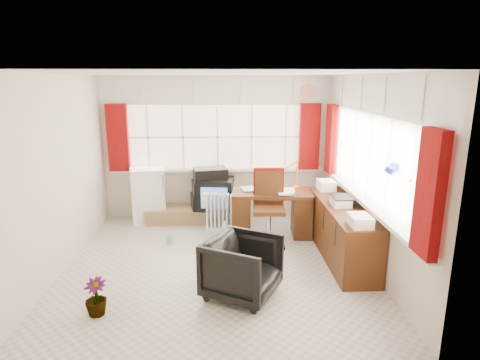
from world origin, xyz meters
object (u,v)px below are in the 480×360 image
(desk, at_px, (272,210))
(credenza, at_px, (341,230))
(office_chair, at_px, (242,267))
(crt_tv, at_px, (216,194))
(desk_lamp, at_px, (297,168))
(tv_bench, at_px, (187,214))
(task_chair, at_px, (269,204))
(mini_fridge, at_px, (148,194))
(radiator, at_px, (220,217))

(desk, height_order, credenza, credenza)
(office_chair, xyz_separation_m, crt_tv, (-0.34, 2.47, 0.16))
(desk_lamp, xyz_separation_m, tv_bench, (-1.83, 0.45, -0.91))
(desk, height_order, task_chair, task_chair)
(tv_bench, bearing_deg, task_chair, -35.39)
(mini_fridge, bearing_deg, credenza, -28.41)
(task_chair, relative_size, office_chair, 1.47)
(desk, distance_m, tv_bench, 1.58)
(desk_lamp, bearing_deg, tv_bench, 166.13)
(desk, distance_m, crt_tv, 1.09)
(desk, xyz_separation_m, crt_tv, (-0.89, 0.61, 0.11))
(desk_lamp, bearing_deg, desk, -152.90)
(radiator, distance_m, mini_fridge, 1.43)
(office_chair, relative_size, crt_tv, 1.22)
(desk_lamp, distance_m, radiator, 1.47)
(credenza, bearing_deg, task_chair, 148.77)
(desk, xyz_separation_m, task_chair, (-0.08, -0.27, 0.20))
(task_chair, bearing_deg, radiator, 153.91)
(tv_bench, bearing_deg, radiator, -44.82)
(credenza, bearing_deg, crt_tv, 140.31)
(desk, relative_size, office_chair, 1.66)
(desk, bearing_deg, radiator, 173.70)
(tv_bench, bearing_deg, desk, -25.39)
(desk, xyz_separation_m, credenza, (0.87, -0.85, -0.01))
(desk_lamp, relative_size, mini_fridge, 0.49)
(task_chair, height_order, mini_fridge, task_chair)
(crt_tv, height_order, mini_fridge, mini_fridge)
(radiator, bearing_deg, desk_lamp, 5.71)
(crt_tv, bearing_deg, radiator, -82.94)
(desk_lamp, bearing_deg, task_chair, -135.81)
(desk_lamp, height_order, mini_fridge, desk_lamp)
(desk, bearing_deg, credenza, -44.37)
(desk_lamp, distance_m, credenza, 1.33)
(desk, distance_m, radiator, 0.84)
(office_chair, distance_m, mini_fridge, 3.03)
(mini_fridge, bearing_deg, tv_bench, -6.72)
(crt_tv, bearing_deg, desk_lamp, -16.73)
(radiator, height_order, tv_bench, radiator)
(desk, xyz_separation_m, desk_lamp, (0.42, 0.22, 0.64))
(desk_lamp, distance_m, office_chair, 2.40)
(credenza, bearing_deg, office_chair, -144.66)
(desk_lamp, height_order, office_chair, desk_lamp)
(radiator, distance_m, credenza, 1.95)
(crt_tv, bearing_deg, task_chair, -47.53)
(desk, xyz_separation_m, tv_bench, (-1.41, 0.67, -0.27))
(tv_bench, height_order, mini_fridge, mini_fridge)
(desk, xyz_separation_m, mini_fridge, (-2.09, 0.75, 0.08))
(credenza, distance_m, crt_tv, 2.29)
(crt_tv, bearing_deg, office_chair, -82.20)
(desk_lamp, xyz_separation_m, mini_fridge, (-2.51, 0.53, -0.56))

